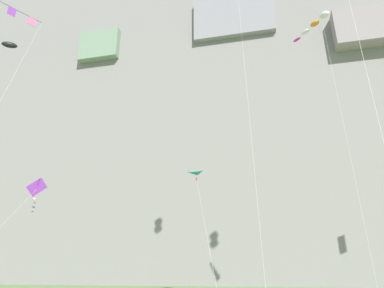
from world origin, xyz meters
name	(u,v)px	position (x,y,z in m)	size (l,w,h in m)	color
cliff_face	(242,93)	(0.01, 69.50, 39.97)	(180.00, 33.72, 79.92)	gray
kite_windsock_near_cliff	(316,23)	(9.02, 28.38, 23.22)	(3.20, 4.77, 23.76)	white
kite_delta_high_right	(198,185)	(-1.97, 28.05, 8.61)	(2.69, 4.32, 9.26)	teal
kite_diamond_upper_right	(33,192)	(-12.88, 22.39, 7.30)	(1.88, 6.09, 8.42)	purple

